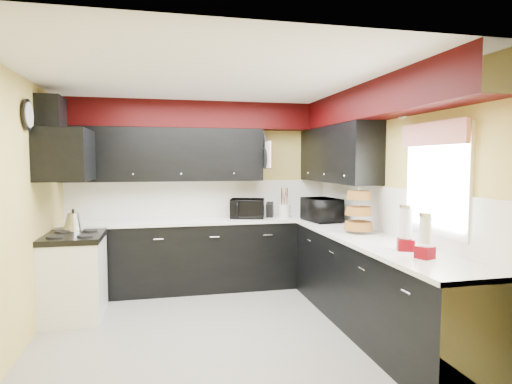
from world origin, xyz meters
TOP-DOWN VIEW (x-y plane):
  - ground at (0.00, 0.00)m, footprint 3.60×3.60m
  - wall_back at (0.00, 1.80)m, footprint 3.60×0.06m
  - wall_right at (1.80, 0.00)m, footprint 0.06×3.60m
  - wall_left at (-1.80, 0.00)m, footprint 0.06×3.60m
  - ceiling at (0.00, 0.00)m, footprint 3.60×3.60m
  - cab_back at (0.00, 1.50)m, footprint 3.60×0.60m
  - cab_right at (1.50, -0.30)m, footprint 0.60×3.00m
  - counter_back at (0.00, 1.50)m, footprint 3.62×0.64m
  - counter_right at (1.50, -0.30)m, footprint 0.64×3.02m
  - splash_back at (0.00, 1.79)m, footprint 3.60×0.02m
  - splash_right at (1.79, 0.00)m, footprint 0.02×3.60m
  - upper_back at (-0.50, 1.62)m, footprint 2.60×0.35m
  - upper_right at (1.62, 0.90)m, footprint 0.35×1.80m
  - soffit_back at (0.00, 1.62)m, footprint 3.60×0.36m
  - soffit_right at (1.62, -0.18)m, footprint 0.36×3.24m
  - stove at (-1.50, 0.75)m, footprint 0.60×0.75m
  - cooktop at (-1.50, 0.75)m, footprint 0.62×0.77m
  - hood at (-1.55, 0.75)m, footprint 0.50×0.78m
  - hood_duct at (-1.68, 0.75)m, footprint 0.24×0.40m
  - window at (1.79, -0.90)m, footprint 0.03×0.86m
  - valance at (1.73, -0.90)m, footprint 0.04×0.88m
  - pan_top at (0.82, 1.55)m, footprint 0.03×0.22m
  - pan_mid at (0.82, 1.42)m, footprint 0.03×0.28m
  - pan_low at (0.82, 1.68)m, footprint 0.03×0.24m
  - cut_board at (0.83, 1.30)m, footprint 0.03×0.26m
  - baskets at (1.52, 0.05)m, footprint 0.27×0.27m
  - clock at (-1.77, 0.25)m, footprint 0.03×0.30m
  - deco_plate at (1.77, -0.35)m, footprint 0.03×0.24m
  - toaster_oven at (0.59, 1.50)m, footprint 0.54×0.48m
  - microwave at (1.47, 0.99)m, footprint 0.43×0.58m
  - utensil_crock at (1.10, 1.45)m, footprint 0.21×0.21m
  - knife_block at (0.91, 1.51)m, footprint 0.13×0.15m
  - kettle at (-1.55, 1.05)m, footprint 0.22×0.22m
  - dispenser_a at (1.51, -0.88)m, footprint 0.18×0.18m
  - dispenser_b at (1.49, -1.19)m, footprint 0.15×0.15m

SIDE VIEW (x-z plane):
  - ground at x=0.00m, z-range 0.00..0.00m
  - stove at x=-1.50m, z-range 0.00..0.86m
  - cab_back at x=0.00m, z-range 0.00..0.90m
  - cab_right at x=1.50m, z-range 0.00..0.90m
  - cooktop at x=-1.50m, z-range 0.86..0.92m
  - counter_back at x=0.00m, z-range 0.90..0.94m
  - counter_right at x=1.50m, z-range 0.90..0.94m
  - kettle at x=-1.55m, z-range 0.92..1.12m
  - utensil_crock at x=1.10m, z-range 0.94..1.12m
  - knife_block at x=0.91m, z-range 0.94..1.14m
  - toaster_oven at x=0.59m, z-range 0.94..1.20m
  - microwave at x=1.47m, z-range 0.94..1.24m
  - dispenser_b at x=1.49m, z-range 0.94..1.26m
  - dispenser_a at x=1.51m, z-range 0.94..1.31m
  - baskets at x=1.52m, z-range 0.93..1.43m
  - splash_back at x=0.00m, z-range 0.94..1.44m
  - splash_right at x=1.79m, z-range 0.94..1.44m
  - wall_back at x=0.00m, z-range 0.00..2.50m
  - wall_right at x=1.80m, z-range 0.00..2.50m
  - wall_left at x=-1.80m, z-range 0.00..2.50m
  - window at x=1.79m, z-range 1.07..2.03m
  - pan_low at x=0.82m, z-range 1.51..1.93m
  - pan_mid at x=0.82m, z-range 1.52..1.98m
  - hood at x=-1.55m, z-range 1.50..2.06m
  - upper_back at x=-0.50m, z-range 1.45..2.15m
  - upper_right at x=1.62m, z-range 1.45..2.15m
  - cut_board at x=0.83m, z-range 1.62..1.98m
  - valance at x=1.73m, z-range 1.85..2.05m
  - pan_top at x=0.82m, z-range 1.80..2.20m
  - clock at x=-1.77m, z-range 2.00..2.30m
  - hood_duct at x=-1.68m, z-range 2.00..2.40m
  - deco_plate at x=1.77m, z-range 2.13..2.37m
  - soffit_back at x=0.00m, z-range 2.15..2.50m
  - soffit_right at x=1.62m, z-range 2.15..2.50m
  - ceiling at x=0.00m, z-range 2.47..2.53m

